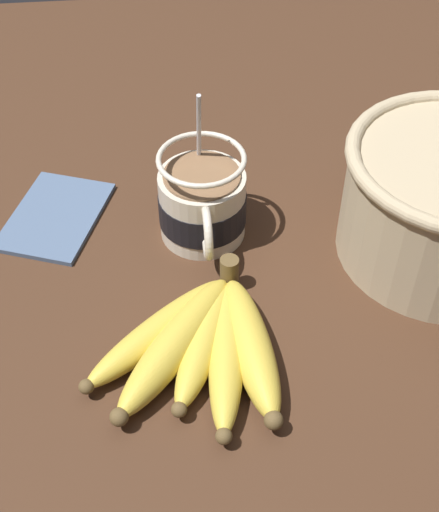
% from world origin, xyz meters
% --- Properties ---
extents(table, '(1.31, 1.31, 0.03)m').
position_xyz_m(table, '(0.00, 0.00, 0.01)').
color(table, '#422819').
rests_on(table, ground).
extents(coffee_mug, '(0.14, 0.10, 0.17)m').
position_xyz_m(coffee_mug, '(-0.05, 0.02, 0.07)').
color(coffee_mug, beige).
rests_on(coffee_mug, table).
extents(banana_bunch, '(0.21, 0.19, 0.04)m').
position_xyz_m(banana_bunch, '(0.13, 0.01, 0.04)').
color(banana_bunch, brown).
rests_on(banana_bunch, table).
extents(napkin, '(0.17, 0.14, 0.01)m').
position_xyz_m(napkin, '(-0.09, -0.15, 0.03)').
color(napkin, slate).
rests_on(napkin, table).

